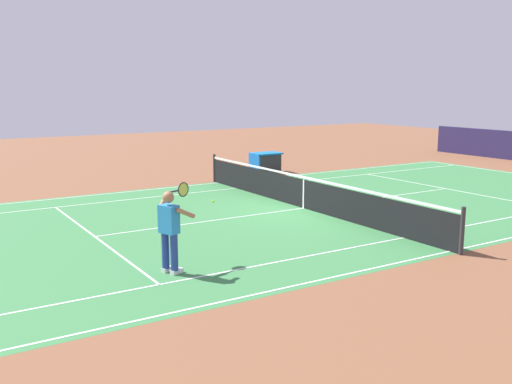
# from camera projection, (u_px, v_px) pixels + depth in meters

# --- Properties ---
(ground_plane) EXTENTS (60.00, 60.00, 0.00)m
(ground_plane) POSITION_uv_depth(u_px,v_px,m) (304.00, 208.00, 17.51)
(ground_plane) COLOR brown
(court_slab) EXTENTS (24.20, 11.40, 0.00)m
(court_slab) POSITION_uv_depth(u_px,v_px,m) (304.00, 208.00, 17.51)
(court_slab) COLOR #387A42
(court_slab) RESTS_ON ground_plane
(court_line_markings) EXTENTS (23.85, 11.05, 0.01)m
(court_line_markings) POSITION_uv_depth(u_px,v_px,m) (304.00, 208.00, 17.51)
(court_line_markings) COLOR white
(court_line_markings) RESTS_ON ground_plane
(tennis_net) EXTENTS (0.10, 11.70, 1.08)m
(tennis_net) POSITION_uv_depth(u_px,v_px,m) (304.00, 192.00, 17.43)
(tennis_net) COLOR #2D2D33
(tennis_net) RESTS_ON ground_plane
(tennis_player_near) EXTENTS (0.93, 0.92, 1.70)m
(tennis_player_near) POSITION_uv_depth(u_px,v_px,m) (170.00, 227.00, 11.29)
(tennis_player_near) COLOR navy
(tennis_player_near) RESTS_ON ground_plane
(tennis_ball) EXTENTS (0.07, 0.07, 0.07)m
(tennis_ball) POSITION_uv_depth(u_px,v_px,m) (213.00, 201.00, 18.43)
(tennis_ball) COLOR #CCE01E
(tennis_ball) RESTS_ON ground_plane
(equipment_cart_tarped) EXTENTS (1.25, 0.84, 0.85)m
(equipment_cart_tarped) POSITION_uv_depth(u_px,v_px,m) (266.00, 162.00, 24.72)
(equipment_cart_tarped) COLOR #2D2D33
(equipment_cart_tarped) RESTS_ON ground_plane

